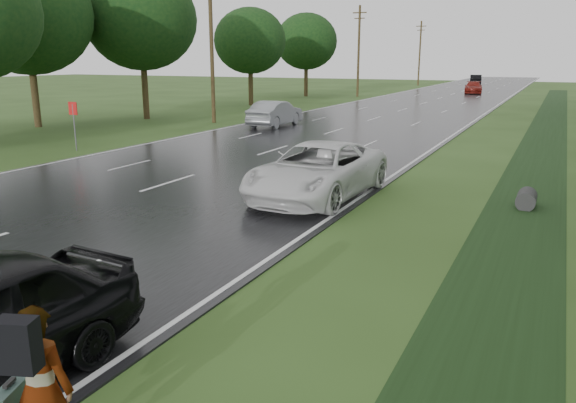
# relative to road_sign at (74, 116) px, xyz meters

# --- Properties ---
(road) EXTENTS (14.00, 180.00, 0.04)m
(road) POSITION_rel_road_sign_xyz_m (8.50, 33.00, -1.62)
(road) COLOR black
(road) RESTS_ON ground
(edge_stripe_east) EXTENTS (0.12, 180.00, 0.01)m
(edge_stripe_east) POSITION_rel_road_sign_xyz_m (15.25, 33.00, -1.60)
(edge_stripe_east) COLOR silver
(edge_stripe_east) RESTS_ON road
(edge_stripe_west) EXTENTS (0.12, 180.00, 0.01)m
(edge_stripe_west) POSITION_rel_road_sign_xyz_m (1.75, 33.00, -1.60)
(edge_stripe_west) COLOR silver
(edge_stripe_west) RESTS_ON road
(center_line) EXTENTS (0.12, 180.00, 0.01)m
(center_line) POSITION_rel_road_sign_xyz_m (8.50, 33.00, -1.60)
(center_line) COLOR silver
(center_line) RESTS_ON road
(drainage_ditch) EXTENTS (2.20, 120.00, 0.56)m
(drainage_ditch) POSITION_rel_road_sign_xyz_m (20.00, 6.71, -1.61)
(drainage_ditch) COLOR black
(drainage_ditch) RESTS_ON ground
(road_sign) EXTENTS (0.50, 0.06, 2.30)m
(road_sign) POSITION_rel_road_sign_xyz_m (0.00, 0.00, 0.00)
(road_sign) COLOR slate
(road_sign) RESTS_ON ground
(utility_pole_mid) EXTENTS (1.60, 0.26, 10.00)m
(utility_pole_mid) POSITION_rel_road_sign_xyz_m (-0.70, 13.00, 3.55)
(utility_pole_mid) COLOR #3C2D18
(utility_pole_mid) RESTS_ON ground
(utility_pole_far) EXTENTS (1.60, 0.26, 10.00)m
(utility_pole_far) POSITION_rel_road_sign_xyz_m (-0.70, 43.00, 3.55)
(utility_pole_far) COLOR #3C2D18
(utility_pole_far) RESTS_ON ground
(utility_pole_distant) EXTENTS (1.60, 0.26, 10.00)m
(utility_pole_distant) POSITION_rel_road_sign_xyz_m (-0.70, 73.00, 3.55)
(utility_pole_distant) COLOR #3C2D18
(utility_pole_distant) RESTS_ON ground
(tree_west_c) EXTENTS (7.80, 7.80, 10.43)m
(tree_west_c) POSITION_rel_road_sign_xyz_m (-6.50, 13.00, 5.27)
(tree_west_c) COLOR #3C2D18
(tree_west_c) RESTS_ON ground
(tree_west_d) EXTENTS (6.60, 6.60, 8.80)m
(tree_west_d) POSITION_rel_road_sign_xyz_m (-5.70, 27.00, 4.18)
(tree_west_d) COLOR #3C2D18
(tree_west_d) RESTS_ON ground
(tree_west_e) EXTENTS (8.00, 8.00, 10.44)m
(tree_west_e) POSITION_rel_road_sign_xyz_m (-9.50, 6.00, 5.19)
(tree_west_e) COLOR #3C2D18
(tree_west_e) RESTS_ON ground
(tree_west_f) EXTENTS (7.00, 7.00, 9.29)m
(tree_west_f) POSITION_rel_road_sign_xyz_m (-6.30, 41.00, 4.49)
(tree_west_f) COLOR #3C2D18
(tree_west_f) RESTS_ON ground
(pedestrian) EXTENTS (0.99, 0.77, 1.90)m
(pedestrian) POSITION_rel_road_sign_xyz_m (16.10, -16.02, -0.66)
(pedestrian) COLOR #A5998C
(pedestrian) RESTS_ON ground
(white_pickup) EXTENTS (3.04, 6.17, 1.68)m
(white_pickup) POSITION_rel_road_sign_xyz_m (14.00, -3.64, -0.76)
(white_pickup) COLOR silver
(white_pickup) RESTS_ON road
(silver_sedan) EXTENTS (1.79, 4.95, 1.62)m
(silver_sedan) POSITION_rel_road_sign_xyz_m (4.18, 12.67, -0.79)
(silver_sedan) COLOR gray
(silver_sedan) RESTS_ON road
(far_car_red) EXTENTS (2.71, 5.27, 1.46)m
(far_car_red) POSITION_rel_road_sign_xyz_m (10.51, 54.40, -0.87)
(far_car_red) COLOR maroon
(far_car_red) RESTS_ON road
(far_car_dark) EXTENTS (2.45, 5.22, 1.65)m
(far_car_dark) POSITION_rel_road_sign_xyz_m (7.50, 78.17, -0.78)
(far_car_dark) COLOR black
(far_car_dark) RESTS_ON road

